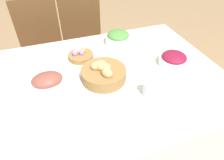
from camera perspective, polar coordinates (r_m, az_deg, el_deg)
The scene contains 15 objects.
ground_plane at distance 1.88m, azimuth -0.31°, elevation -16.57°, with size 12.00×12.00×0.00m, color #937551.
dining_table at distance 1.58m, azimuth -0.35°, elevation -9.24°, with size 1.51×1.17×0.74m.
chair_far_center at distance 2.19m, azimuth -8.07°, elevation 10.84°, with size 0.45×0.45×0.97m.
chair_far_left at distance 2.16m, azimuth -19.15°, elevation 8.54°, with size 0.42×0.42×0.97m.
bread_basket at distance 1.27m, azimuth -2.46°, elevation 2.04°, with size 0.29×0.29×0.13m.
egg_basket at distance 1.51m, azimuth -9.03°, elevation 7.15°, with size 0.19×0.19×0.08m.
ham_platter at distance 1.32m, azimuth -18.03°, elevation -0.06°, with size 0.30×0.21×0.08m.
beet_salad_bowl at distance 1.47m, azimuth 17.21°, elevation 5.63°, with size 0.20×0.20×0.09m.
green_salad_bowl at distance 1.66m, azimuth 1.79°, elevation 11.94°, with size 0.21×0.21×0.11m.
dinner_plate at distance 1.04m, azimuth 1.73°, elevation -13.00°, with size 0.24×0.24×0.01m.
fork at distance 1.02m, azimuth -6.17°, elevation -15.16°, with size 0.02×0.20×0.00m.
knife at distance 1.08m, azimuth 9.03°, elevation -10.90°, with size 0.02×0.20×0.00m.
spoon at distance 1.09m, azimuth 10.46°, elevation -10.45°, with size 0.02×0.20×0.00m.
drinking_cup at distance 1.18m, azimuth 10.39°, elevation -2.60°, with size 0.07×0.07×0.09m.
butter_dish at distance 1.12m, azimuth -13.16°, elevation -8.40°, with size 0.11×0.07×0.03m.
Camera 1 is at (-0.33, -0.98, 1.57)m, focal length 32.00 mm.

